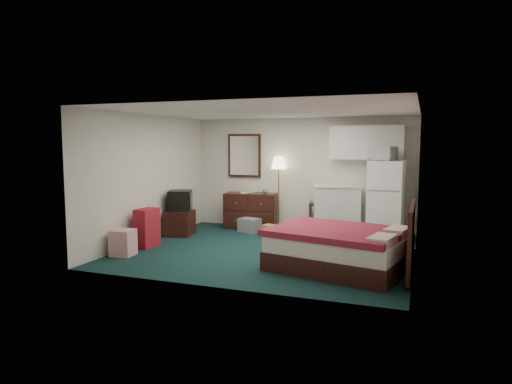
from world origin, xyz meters
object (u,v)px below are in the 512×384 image
at_px(kitchen_counter, 335,210).
at_px(tv_stand, 180,223).
at_px(bed, 339,249).
at_px(desk, 322,218).
at_px(dresser, 251,210).
at_px(fridge, 386,201).
at_px(suitcase, 147,228).
at_px(floor_lamp, 279,193).

bearing_deg(kitchen_counter, tv_stand, -176.39).
xyz_separation_m(bed, tv_stand, (-3.62, 1.43, -0.05)).
bearing_deg(desk, dresser, 168.83).
height_order(fridge, suitcase, fridge).
xyz_separation_m(floor_lamp, bed, (1.88, -2.82, -0.51)).
relative_size(kitchen_counter, suitcase, 1.41).
bearing_deg(floor_lamp, desk, -6.70).
bearing_deg(desk, floor_lamp, 163.85).
height_order(desk, suitcase, suitcase).
bearing_deg(suitcase, bed, 1.66).
bearing_deg(desk, suitcase, -147.95).
height_order(bed, tv_stand, bed).
bearing_deg(suitcase, floor_lamp, 61.15).
bearing_deg(desk, tv_stand, -164.95).
bearing_deg(dresser, desk, -10.31).
height_order(kitchen_counter, tv_stand, kitchen_counter).
xyz_separation_m(floor_lamp, kitchen_counter, (1.31, -0.14, -0.31)).
xyz_separation_m(desk, tv_stand, (-2.77, -1.26, -0.07)).
relative_size(desk, fridge, 0.42).
xyz_separation_m(dresser, suitcase, (-1.11, -2.51, -0.04)).
relative_size(floor_lamp, desk, 2.45).
bearing_deg(desk, bed, -81.84).
xyz_separation_m(desk, kitchen_counter, (0.29, -0.02, 0.18)).
height_order(dresser, kitchen_counter, kitchen_counter).
xyz_separation_m(fridge, suitcase, (-4.12, -2.15, -0.44)).
relative_size(floor_lamp, bed, 0.84).
distance_m(floor_lamp, fridge, 2.41).
bearing_deg(kitchen_counter, suitcase, -160.02).
height_order(dresser, desk, dresser).
xyz_separation_m(fridge, bed, (-0.49, -2.38, -0.49)).
height_order(dresser, fridge, fridge).
bearing_deg(dresser, fridge, -15.42).
bearing_deg(floor_lamp, suitcase, -124.26).
xyz_separation_m(dresser, fridge, (3.01, -0.36, 0.40)).
xyz_separation_m(kitchen_counter, bed, (0.56, -2.68, -0.20)).
relative_size(dresser, fridge, 0.74).
xyz_separation_m(dresser, desk, (1.66, -0.05, -0.07)).
distance_m(tv_stand, suitcase, 1.20).
relative_size(dresser, suitcase, 1.62).
bearing_deg(bed, floor_lamp, 136.32).
relative_size(kitchen_counter, fridge, 0.64).
bearing_deg(dresser, kitchen_counter, -10.63).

